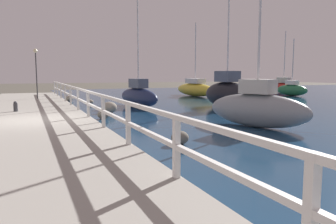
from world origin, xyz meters
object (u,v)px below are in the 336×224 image
(sailboat_red, at_px, (283,87))
(mooring_bollard, at_px, (16,106))
(dock_lamp, at_px, (36,62))
(sailboat_black, at_px, (227,93))
(sailboat_green, at_px, (292,89))
(sailboat_navy, at_px, (138,95))
(sailboat_gray, at_px, (257,108))
(sailboat_yellow, at_px, (195,89))

(sailboat_red, bearing_deg, mooring_bollard, -175.98)
(mooring_bollard, distance_m, sailboat_red, 27.07)
(mooring_bollard, relative_size, dock_lamp, 0.14)
(sailboat_black, xyz_separation_m, sailboat_green, (11.19, 6.44, -0.28))
(sailboat_navy, relative_size, sailboat_gray, 1.07)
(mooring_bollard, distance_m, sailboat_black, 11.30)
(mooring_bollard, xyz_separation_m, sailboat_black, (11.29, 0.36, 0.31))
(sailboat_gray, distance_m, sailboat_green, 19.07)
(sailboat_navy, bearing_deg, mooring_bollard, -164.30)
(sailboat_black, bearing_deg, dock_lamp, 136.67)
(mooring_bollard, relative_size, sailboat_green, 0.09)
(mooring_bollard, relative_size, sailboat_gray, 0.06)
(sailboat_yellow, distance_m, sailboat_gray, 17.03)
(dock_lamp, height_order, sailboat_yellow, sailboat_yellow)
(sailboat_green, bearing_deg, sailboat_black, -162.30)
(dock_lamp, height_order, sailboat_gray, sailboat_gray)
(sailboat_navy, height_order, sailboat_gray, sailboat_navy)
(sailboat_gray, bearing_deg, mooring_bollard, 123.24)
(sailboat_red, height_order, sailboat_gray, sailboat_gray)
(sailboat_gray, bearing_deg, sailboat_black, 44.54)
(mooring_bollard, bearing_deg, sailboat_red, 22.86)
(dock_lamp, xyz_separation_m, sailboat_red, (23.81, 2.82, -2.11))
(dock_lamp, distance_m, sailboat_green, 21.48)
(sailboat_red, relative_size, sailboat_black, 1.00)
(sailboat_gray, bearing_deg, sailboat_navy, 79.52)
(dock_lamp, distance_m, sailboat_red, 24.07)
(dock_lamp, bearing_deg, sailboat_green, -2.39)
(sailboat_navy, bearing_deg, sailboat_gray, -88.03)
(sailboat_gray, relative_size, sailboat_black, 1.19)
(mooring_bollard, height_order, sailboat_green, sailboat_green)
(sailboat_black, bearing_deg, sailboat_gray, -121.98)
(dock_lamp, height_order, sailboat_black, sailboat_black)
(dock_lamp, distance_m, sailboat_black, 12.67)
(sailboat_green, bearing_deg, sailboat_yellow, 146.88)
(sailboat_red, bearing_deg, dock_lamp, 167.92)
(sailboat_navy, relative_size, sailboat_black, 1.27)
(mooring_bollard, bearing_deg, sailboat_gray, -35.77)
(dock_lamp, relative_size, sailboat_black, 0.52)
(sailboat_navy, xyz_separation_m, sailboat_black, (4.59, -2.66, 0.18))
(mooring_bollard, xyz_separation_m, sailboat_red, (24.94, 10.52, 0.10))
(mooring_bollard, height_order, sailboat_black, sailboat_black)
(dock_lamp, bearing_deg, sailboat_red, 6.76)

